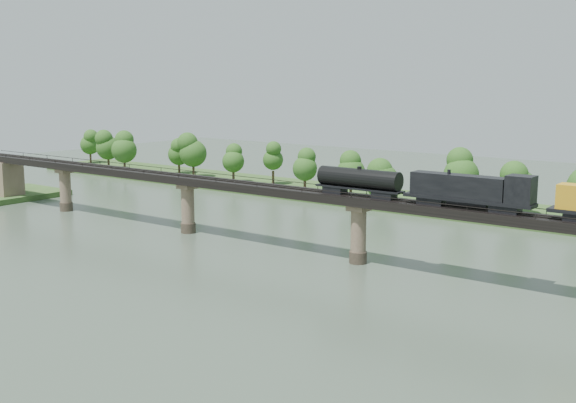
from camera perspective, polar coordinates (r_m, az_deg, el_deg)
The scene contains 6 objects.
ground at distance 99.25m, azimuth -3.67°, elevation -8.38°, with size 400.00×400.00×0.00m, color #354437.
far_bank at distance 170.71m, azimuth 15.28°, elevation -0.71°, with size 300.00×24.00×1.60m, color #2A491D.
bridge at distance 121.32m, azimuth 5.59°, elevation -2.37°, with size 236.00×30.00×11.50m.
bridge_superstructure at distance 120.15m, azimuth 5.64°, elevation 0.59°, with size 220.00×4.90×0.75m.
far_treeline at distance 168.60m, azimuth 12.24°, elevation 2.05°, with size 289.06×17.54×13.60m.
freight_train at distance 106.33m, azimuth 21.48°, elevation 0.05°, with size 81.44×3.17×5.61m.
Camera 1 is at (61.77, -71.26, 30.95)m, focal length 45.00 mm.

